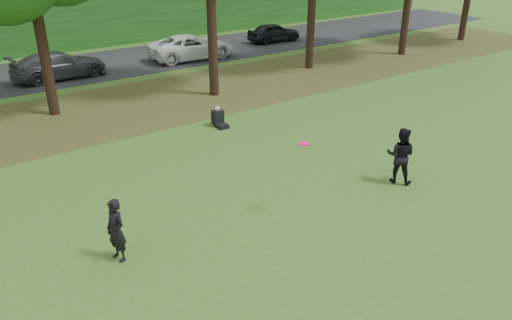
{
  "coord_description": "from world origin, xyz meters",
  "views": [
    {
      "loc": [
        -7.67,
        -7.57,
        7.21
      ],
      "look_at": [
        -0.31,
        2.8,
        1.3
      ],
      "focal_mm": 35.0,
      "sensor_mm": 36.0,
      "label": 1
    }
  ],
  "objects": [
    {
      "name": "leaf_litter",
      "position": [
        0.0,
        13.0,
        0.01
      ],
      "size": [
        60.0,
        7.0,
        0.01
      ],
      "primitive_type": "cube",
      "color": "#49361A",
      "rests_on": "ground"
    },
    {
      "name": "seated_person",
      "position": [
        1.98,
        8.59,
        0.31
      ],
      "size": [
        0.42,
        0.73,
        0.83
      ],
      "rotation": [
        0.0,
        0.0,
        0.0
      ],
      "color": "black",
      "rests_on": "ground"
    },
    {
      "name": "far_hedge",
      "position": [
        0.0,
        27.0,
        2.5
      ],
      "size": [
        70.0,
        3.0,
        5.0
      ],
      "primitive_type": "cube",
      "color": "#184D16",
      "rests_on": "ground"
    },
    {
      "name": "player_right",
      "position": [
        4.01,
        1.21,
        0.9
      ],
      "size": [
        1.03,
        1.09,
        1.79
      ],
      "primitive_type": "imported",
      "rotation": [
        0.0,
        0.0,
        2.11
      ],
      "color": "black",
      "rests_on": "ground"
    },
    {
      "name": "player_left",
      "position": [
        -4.63,
        2.38,
        0.8
      ],
      "size": [
        0.51,
        0.66,
        1.6
      ],
      "primitive_type": "imported",
      "rotation": [
        0.0,
        0.0,
        -1.32
      ],
      "color": "black",
      "rests_on": "ground"
    },
    {
      "name": "frisbee",
      "position": [
        0.29,
        1.48,
        2.12
      ],
      "size": [
        0.31,
        0.31,
        0.06
      ],
      "color": "#E11257",
      "rests_on": "ground"
    },
    {
      "name": "ground",
      "position": [
        0.0,
        0.0,
        0.0
      ],
      "size": [
        120.0,
        120.0,
        0.0
      ],
      "primitive_type": "plane",
      "color": "#34591B",
      "rests_on": "ground"
    },
    {
      "name": "parked_cars",
      "position": [
        -0.9,
        19.82,
        0.71
      ],
      "size": [
        36.42,
        3.44,
        1.44
      ],
      "color": "black",
      "rests_on": "street"
    },
    {
      "name": "street",
      "position": [
        0.0,
        21.0,
        0.01
      ],
      "size": [
        70.0,
        7.0,
        0.02
      ],
      "primitive_type": "cube",
      "color": "black",
      "rests_on": "ground"
    }
  ]
}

